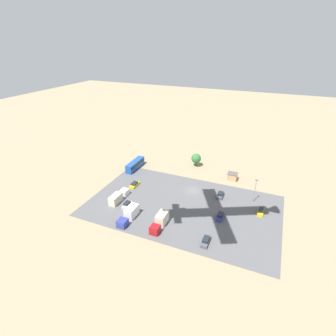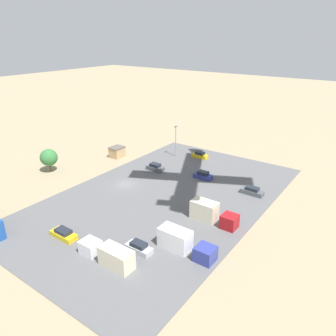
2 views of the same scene
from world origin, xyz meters
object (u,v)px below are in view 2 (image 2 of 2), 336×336
shed_building (117,152)px  parked_truck_2 (211,213)px  parked_car_1 (203,175)px  parked_truck_0 (183,243)px  parked_car_5 (139,248)px  parked_car_3 (64,234)px  parked_truck_1 (109,255)px  parked_car_2 (200,155)px  parked_car_4 (252,191)px  parked_car_0 (155,167)px

shed_building → parked_truck_2: (13.57, 34.92, 0.23)m
parked_car_1 → parked_truck_0: 26.67m
parked_car_1 → parked_car_5: (28.28, 5.53, -0.03)m
parked_car_3 → parked_truck_1: (0.20, 10.19, 0.71)m
shed_building → parked_truck_1: size_ratio=0.39×
parked_truck_1 → parked_car_2: bearing=14.1°
shed_building → parked_car_2: bearing=123.9°
parked_car_4 → parked_car_5: 27.93m
parked_car_1 → parked_car_3: 33.05m
parked_car_2 → parked_truck_1: size_ratio=0.46×
parked_car_4 → parked_truck_2: bearing=172.7°
parked_truck_2 → shed_building: bearing=-111.2°
parked_car_1 → parked_car_3: parked_car_1 is taller
parked_truck_0 → parked_truck_1: (8.22, -6.96, -0.12)m
shed_building → parked_truck_1: 42.51m
parked_car_5 → parked_truck_2: size_ratio=0.51×
parked_car_1 → parked_truck_0: (24.40, 10.73, 0.75)m
parked_car_3 → parked_car_4: size_ratio=1.03×
parked_car_0 → parked_truck_2: parked_truck_2 is taller
shed_building → parked_car_1: bearing=92.7°
parked_car_0 → parked_truck_0: size_ratio=0.47×
parked_car_0 → parked_car_2: size_ratio=1.01×
shed_building → parked_car_3: size_ratio=0.76×
parked_car_1 → parked_truck_1: parked_truck_1 is taller
shed_building → parked_truck_0: 42.48m
parked_car_4 → parked_truck_1: 32.57m
parked_car_5 → parked_car_1: bearing=11.1°
parked_car_3 → parked_car_4: parked_car_4 is taller
parked_car_1 → parked_car_3: (32.42, -6.42, -0.09)m
parked_car_5 → shed_building: bearing=48.3°
parked_car_5 → parked_truck_2: 14.29m
parked_car_4 → parked_car_5: size_ratio=1.08×
parked_car_1 → parked_truck_2: 17.90m
parked_car_0 → parked_car_5: bearing=-146.8°
shed_building → parked_car_2: size_ratio=0.86×
parked_car_4 → parked_truck_2: parked_truck_2 is taller
shed_building → parked_truck_1: bearing=42.3°
parked_car_0 → parked_truck_0: (21.84, 22.06, 0.73)m
shed_building → parked_car_2: shed_building is taller
parked_truck_2 → parked_car_5: bearing=-18.6°
parked_car_3 → parked_truck_0: 18.95m
parked_car_3 → parked_car_4: 36.27m
shed_building → parked_car_5: bearing=48.3°
parked_car_1 → parked_truck_1: size_ratio=0.45×
shed_building → parked_car_1: shed_building is taller
parked_car_3 → parked_car_5: parked_car_5 is taller
parked_car_4 → parked_car_5: (27.21, -6.30, -0.01)m
parked_car_4 → parked_car_1: bearing=84.8°
parked_car_2 → parked_car_5: 40.99m
parked_car_2 → parked_car_3: bearing=-179.1°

